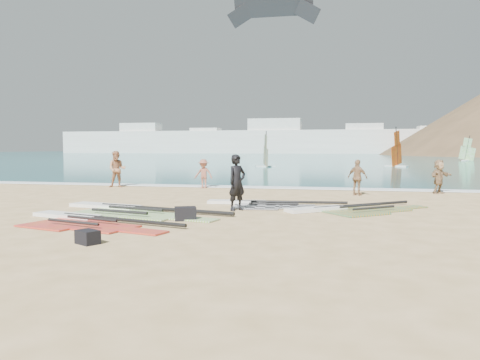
% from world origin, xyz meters
% --- Properties ---
extents(ground, '(300.00, 300.00, 0.00)m').
position_xyz_m(ground, '(0.00, 0.00, 0.00)').
color(ground, '#DAB57F').
rests_on(ground, ground).
extents(sea, '(300.00, 240.00, 0.06)m').
position_xyz_m(sea, '(0.00, 132.00, 0.00)').
color(sea, '#0C4A58').
rests_on(sea, ground).
extents(surf_line, '(300.00, 1.20, 0.04)m').
position_xyz_m(surf_line, '(0.00, 12.30, 0.00)').
color(surf_line, white).
rests_on(surf_line, ground).
extents(far_town, '(160.00, 8.00, 12.00)m').
position_xyz_m(far_town, '(-15.72, 150.00, 4.49)').
color(far_town, white).
rests_on(far_town, ground).
extents(rig_grey, '(5.24, 2.16, 0.20)m').
position_xyz_m(rig_grey, '(0.83, 4.91, 0.05)').
color(rig_grey, '#232426').
rests_on(rig_grey, ground).
extents(rig_green, '(6.40, 3.24, 0.21)m').
position_xyz_m(rig_green, '(-3.37, 2.24, 0.05)').
color(rig_green, '#63AC16').
rests_on(rig_green, ground).
extents(rig_orange, '(4.88, 4.02, 0.20)m').
position_xyz_m(rig_orange, '(3.91, 4.14, 0.05)').
color(rig_orange, orange).
rests_on(rig_orange, ground).
extents(rig_red, '(5.41, 2.85, 0.20)m').
position_xyz_m(rig_red, '(-3.55, -0.07, 0.05)').
color(rig_red, red).
rests_on(rig_red, ground).
extents(gear_bag_near, '(0.74, 0.65, 0.39)m').
position_xyz_m(gear_bag_near, '(-0.82, 1.00, 0.20)').
color(gear_bag_near, black).
rests_on(gear_bag_near, ground).
extents(gear_bag_far, '(0.62, 0.56, 0.31)m').
position_xyz_m(gear_bag_far, '(-1.82, -2.69, 0.15)').
color(gear_bag_far, black).
rests_on(gear_bag_far, ground).
extents(person_wetsuit, '(0.78, 0.83, 1.91)m').
position_xyz_m(person_wetsuit, '(0.19, 3.40, 0.95)').
color(person_wetsuit, black).
rests_on(person_wetsuit, ground).
extents(beachgoer_left, '(1.11, 0.96, 1.95)m').
position_xyz_m(beachgoer_left, '(-8.20, 11.08, 0.98)').
color(beachgoer_left, tan).
rests_on(beachgoer_left, ground).
extents(beachgoer_mid, '(1.02, 0.62, 1.53)m').
position_xyz_m(beachgoer_mid, '(-3.47, 11.50, 0.76)').
color(beachgoer_mid, '#9A5947').
rests_on(beachgoer_mid, ground).
extents(beachgoer_back, '(1.01, 0.81, 1.61)m').
position_xyz_m(beachgoer_back, '(4.32, 9.46, 0.80)').
color(beachgoer_back, '#9A734E').
rests_on(beachgoer_back, ground).
extents(beachgoer_right, '(1.34, 1.42, 1.59)m').
position_xyz_m(beachgoer_right, '(8.02, 11.08, 0.80)').
color(beachgoer_right, '#A07D58').
rests_on(beachgoer_right, ground).
extents(windsurfer_left, '(2.24, 2.50, 3.93)m').
position_xyz_m(windsurfer_left, '(-4.53, 37.68, 1.18)').
color(windsurfer_left, white).
rests_on(windsurfer_left, ground).
extents(windsurfer_centre, '(2.47, 2.65, 4.43)m').
position_xyz_m(windsurfer_centre, '(9.33, 41.79, 1.29)').
color(windsurfer_centre, white).
rests_on(windsurfer_centre, ground).
extents(windsurfer_right, '(2.12, 2.12, 4.07)m').
position_xyz_m(windsurfer_right, '(22.58, 67.56, 1.21)').
color(windsurfer_right, white).
rests_on(windsurfer_right, ground).
extents(kitesurf_kite, '(9.27, 1.15, 2.82)m').
position_xyz_m(kitesurf_kite, '(-3.28, 34.47, 15.74)').
color(kitesurf_kite, '#212227').
rests_on(kitesurf_kite, ground).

